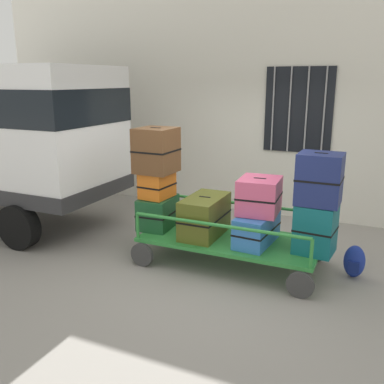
{
  "coord_description": "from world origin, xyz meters",
  "views": [
    {
      "loc": [
        2.06,
        -5.37,
        2.53
      ],
      "look_at": [
        -0.35,
        -0.07,
        0.98
      ],
      "focal_mm": 39.81,
      "sensor_mm": 36.0,
      "label": 1
    }
  ],
  "objects_px": {
    "luggage_cart": "(230,242)",
    "suitcase_center_bottom": "(257,229)",
    "suitcase_left_bottom": "(158,212)",
    "suitcase_left_top": "(156,150)",
    "suitcase_midright_middle": "(320,179)",
    "suitcase_left_middle": "(157,185)",
    "suitcase_midleft_bottom": "(205,216)",
    "backpack": "(354,262)",
    "suitcase_midright_bottom": "(315,229)",
    "suitcase_center_middle": "(259,196)"
  },
  "relations": [
    {
      "from": "luggage_cart",
      "to": "suitcase_center_bottom",
      "type": "bearing_deg",
      "value": -3.84
    },
    {
      "from": "suitcase_left_bottom",
      "to": "suitcase_left_top",
      "type": "bearing_deg",
      "value": -90.0
    },
    {
      "from": "suitcase_left_bottom",
      "to": "suitcase_midright_middle",
      "type": "distance_m",
      "value": 2.4
    },
    {
      "from": "suitcase_center_bottom",
      "to": "suitcase_left_middle",
      "type": "bearing_deg",
      "value": 179.72
    },
    {
      "from": "suitcase_left_top",
      "to": "luggage_cart",
      "type": "bearing_deg",
      "value": 1.15
    },
    {
      "from": "luggage_cart",
      "to": "suitcase_midleft_bottom",
      "type": "xyz_separation_m",
      "value": [
        -0.38,
        -0.02,
        0.33
      ]
    },
    {
      "from": "suitcase_left_bottom",
      "to": "backpack",
      "type": "distance_m",
      "value": 2.81
    },
    {
      "from": "backpack",
      "to": "suitcase_left_middle",
      "type": "bearing_deg",
      "value": -174.12
    },
    {
      "from": "suitcase_midright_middle",
      "to": "backpack",
      "type": "bearing_deg",
      "value": 30.25
    },
    {
      "from": "suitcase_left_middle",
      "to": "suitcase_midleft_bottom",
      "type": "bearing_deg",
      "value": -0.38
    },
    {
      "from": "suitcase_left_middle",
      "to": "suitcase_midleft_bottom",
      "type": "distance_m",
      "value": 0.85
    },
    {
      "from": "suitcase_midright_bottom",
      "to": "suitcase_left_middle",
      "type": "bearing_deg",
      "value": 179.72
    },
    {
      "from": "luggage_cart",
      "to": "backpack",
      "type": "bearing_deg",
      "value": 9.31
    },
    {
      "from": "suitcase_left_middle",
      "to": "suitcase_left_top",
      "type": "bearing_deg",
      "value": -90.0
    },
    {
      "from": "suitcase_center_bottom",
      "to": "suitcase_center_middle",
      "type": "height_order",
      "value": "suitcase_center_middle"
    },
    {
      "from": "suitcase_left_middle",
      "to": "suitcase_left_top",
      "type": "relative_size",
      "value": 0.8
    },
    {
      "from": "suitcase_center_middle",
      "to": "suitcase_midright_middle",
      "type": "bearing_deg",
      "value": -3.52
    },
    {
      "from": "suitcase_midright_middle",
      "to": "suitcase_left_bottom",
      "type": "bearing_deg",
      "value": 179.83
    },
    {
      "from": "suitcase_midright_middle",
      "to": "suitcase_center_middle",
      "type": "bearing_deg",
      "value": 176.48
    },
    {
      "from": "suitcase_center_middle",
      "to": "suitcase_left_top",
      "type": "bearing_deg",
      "value": -177.99
    },
    {
      "from": "suitcase_midleft_bottom",
      "to": "luggage_cart",
      "type": "bearing_deg",
      "value": 3.5
    },
    {
      "from": "suitcase_left_top",
      "to": "suitcase_center_bottom",
      "type": "xyz_separation_m",
      "value": [
        1.52,
        -0.0,
        -0.96
      ]
    },
    {
      "from": "luggage_cart",
      "to": "suitcase_left_bottom",
      "type": "relative_size",
      "value": 3.79
    },
    {
      "from": "suitcase_midleft_bottom",
      "to": "suitcase_center_bottom",
      "type": "distance_m",
      "value": 0.77
    },
    {
      "from": "suitcase_center_bottom",
      "to": "suitcase_midright_middle",
      "type": "relative_size",
      "value": 1.32
    },
    {
      "from": "suitcase_center_bottom",
      "to": "suitcase_midright_bottom",
      "type": "bearing_deg",
      "value": -0.3
    },
    {
      "from": "luggage_cart",
      "to": "suitcase_left_top",
      "type": "bearing_deg",
      "value": -178.85
    },
    {
      "from": "luggage_cart",
      "to": "suitcase_midleft_bottom",
      "type": "height_order",
      "value": "suitcase_midleft_bottom"
    },
    {
      "from": "suitcase_midright_bottom",
      "to": "suitcase_midright_middle",
      "type": "distance_m",
      "value": 0.64
    },
    {
      "from": "suitcase_left_middle",
      "to": "suitcase_midleft_bottom",
      "type": "xyz_separation_m",
      "value": [
        0.76,
        -0.01,
        -0.37
      ]
    },
    {
      "from": "backpack",
      "to": "suitcase_left_bottom",
      "type": "bearing_deg",
      "value": -174.3
    },
    {
      "from": "suitcase_midright_middle",
      "to": "suitcase_midleft_bottom",
      "type": "bearing_deg",
      "value": -179.74
    },
    {
      "from": "luggage_cart",
      "to": "suitcase_center_middle",
      "type": "height_order",
      "value": "suitcase_center_middle"
    },
    {
      "from": "luggage_cart",
      "to": "suitcase_midright_bottom",
      "type": "height_order",
      "value": "suitcase_midright_bottom"
    },
    {
      "from": "suitcase_left_bottom",
      "to": "suitcase_center_bottom",
      "type": "bearing_deg",
      "value": -0.6
    },
    {
      "from": "suitcase_midleft_bottom",
      "to": "backpack",
      "type": "distance_m",
      "value": 2.08
    },
    {
      "from": "suitcase_midleft_bottom",
      "to": "suitcase_center_middle",
      "type": "xyz_separation_m",
      "value": [
        0.76,
        0.05,
        0.37
      ]
    },
    {
      "from": "suitcase_midleft_bottom",
      "to": "backpack",
      "type": "bearing_deg",
      "value": 8.22
    },
    {
      "from": "suitcase_left_bottom",
      "to": "suitcase_center_middle",
      "type": "bearing_deg",
      "value": 1.51
    },
    {
      "from": "luggage_cart",
      "to": "suitcase_center_bottom",
      "type": "height_order",
      "value": "suitcase_center_bottom"
    },
    {
      "from": "suitcase_left_bottom",
      "to": "suitcase_midleft_bottom",
      "type": "xyz_separation_m",
      "value": [
        0.76,
        -0.01,
        0.05
      ]
    },
    {
      "from": "suitcase_center_middle",
      "to": "suitcase_midright_middle",
      "type": "xyz_separation_m",
      "value": [
        0.76,
        -0.05,
        0.31
      ]
    },
    {
      "from": "suitcase_left_middle",
      "to": "suitcase_midright_middle",
      "type": "distance_m",
      "value": 2.31
    },
    {
      "from": "suitcase_left_middle",
      "to": "suitcase_midright_bottom",
      "type": "bearing_deg",
      "value": -0.28
    },
    {
      "from": "suitcase_midleft_bottom",
      "to": "suitcase_center_bottom",
      "type": "xyz_separation_m",
      "value": [
        0.76,
        -0.0,
        -0.08
      ]
    },
    {
      "from": "luggage_cart",
      "to": "backpack",
      "type": "height_order",
      "value": "backpack"
    },
    {
      "from": "suitcase_left_bottom",
      "to": "suitcase_midright_middle",
      "type": "relative_size",
      "value": 1.03
    },
    {
      "from": "suitcase_left_middle",
      "to": "suitcase_midright_bottom",
      "type": "height_order",
      "value": "suitcase_left_middle"
    },
    {
      "from": "suitcase_left_top",
      "to": "suitcase_midright_middle",
      "type": "height_order",
      "value": "suitcase_left_top"
    },
    {
      "from": "suitcase_left_middle",
      "to": "suitcase_midright_middle",
      "type": "bearing_deg",
      "value": 0.05
    }
  ]
}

